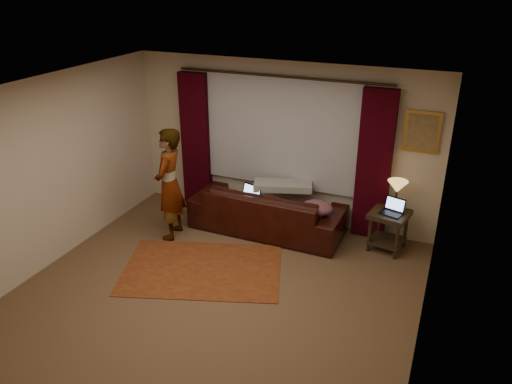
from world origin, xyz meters
TOP-DOWN VIEW (x-y plane):
  - floor at (0.00, 0.00)m, footprint 5.00×5.00m
  - ceiling at (0.00, 0.00)m, footprint 5.00×5.00m
  - wall_back at (0.00, 2.50)m, footprint 5.00×0.02m
  - wall_front at (0.00, -2.50)m, footprint 5.00×0.02m
  - wall_left at (-2.50, 0.00)m, footprint 0.02×5.00m
  - wall_right at (2.50, 0.00)m, footprint 0.02×5.00m
  - sheer_curtain at (0.00, 2.44)m, footprint 2.50×0.05m
  - drape_left at (-1.50, 2.39)m, footprint 0.50×0.14m
  - drape_right at (1.50, 2.39)m, footprint 0.50×0.14m
  - curtain_rod at (0.00, 2.39)m, footprint 0.04×0.04m
  - picture_frame at (2.10, 2.47)m, footprint 0.50×0.04m
  - sofa at (-0.02, 1.96)m, footprint 2.43×1.09m
  - throw_blanket at (0.16, 2.17)m, footprint 0.98×0.62m
  - clothing_pile at (0.81, 1.85)m, footprint 0.49×0.38m
  - laptop_sofa at (-0.32, 1.81)m, footprint 0.47×0.49m
  - area_rug at (-0.43, 0.52)m, footprint 2.52×2.06m
  - end_table at (1.84, 2.09)m, footprint 0.62×0.62m
  - tiffany_lamp at (1.89, 2.18)m, footprint 0.31×0.31m
  - laptop_table at (1.86, 2.04)m, footprint 0.38×0.40m
  - person at (-1.32, 1.22)m, footprint 0.59×0.59m

SIDE VIEW (x-z plane):
  - floor at x=0.00m, z-range -0.01..0.00m
  - area_rug at x=-0.43m, z-range 0.00..0.01m
  - end_table at x=1.84m, z-range 0.00..0.61m
  - sofa at x=-0.02m, z-range 0.00..0.97m
  - clothing_pile at x=0.81m, z-range 0.49..0.69m
  - laptop_sofa at x=-0.32m, z-range 0.49..0.75m
  - laptop_table at x=1.86m, z-range 0.61..0.83m
  - tiffany_lamp at x=1.89m, z-range 0.61..1.08m
  - person at x=-1.32m, z-range 0.00..1.75m
  - throw_blanket at x=0.16m, z-range 0.93..1.03m
  - drape_left at x=-1.50m, z-range 0.03..2.33m
  - drape_right at x=1.50m, z-range 0.03..2.33m
  - wall_back at x=0.00m, z-range 0.00..2.60m
  - wall_front at x=0.00m, z-range 0.00..2.60m
  - wall_left at x=-2.50m, z-range 0.00..2.60m
  - wall_right at x=2.50m, z-range 0.00..2.60m
  - sheer_curtain at x=0.00m, z-range 0.60..2.40m
  - picture_frame at x=2.10m, z-range 1.45..2.05m
  - curtain_rod at x=0.00m, z-range 0.68..4.08m
  - ceiling at x=0.00m, z-range 2.59..2.61m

